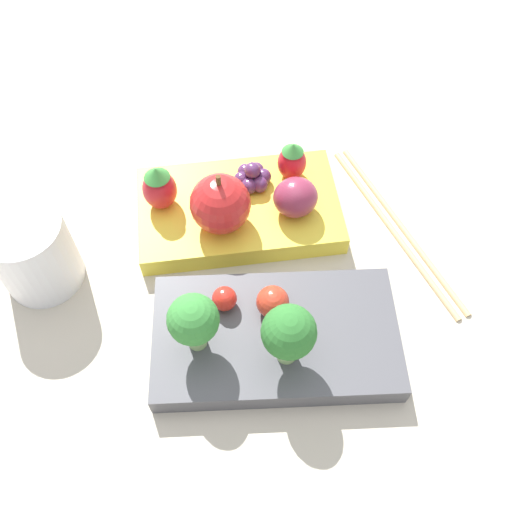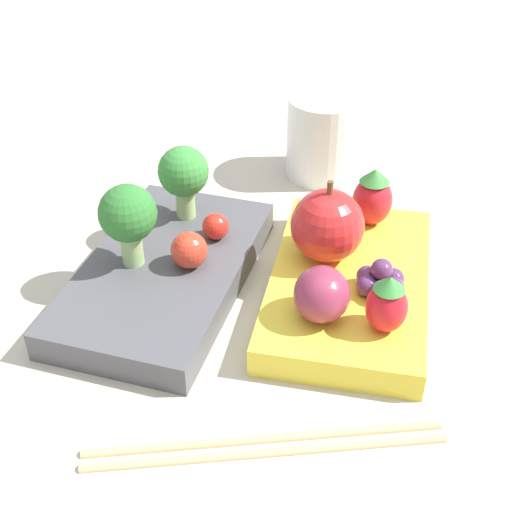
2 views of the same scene
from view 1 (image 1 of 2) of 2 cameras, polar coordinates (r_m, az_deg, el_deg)
The scene contains 14 objects.
ground_plane at distance 0.51m, azimuth -1.02°, elevation -2.12°, with size 4.00×4.00×0.00m, color #BCB29E.
bento_box_savoury at distance 0.47m, azimuth 1.97°, elevation -8.13°, with size 0.21×0.14×0.02m.
bento_box_fruit at distance 0.54m, azimuth -1.71°, elevation 4.63°, with size 0.19×0.12×0.02m.
broccoli_floret_0 at distance 0.41m, azimuth 3.29°, elevation -7.74°, with size 0.04×0.04×0.06m.
broccoli_floret_1 at distance 0.42m, azimuth -6.28°, elevation -6.47°, with size 0.04×0.04×0.06m.
cherry_tomato_0 at distance 0.46m, azimuth 1.68°, elevation -4.60°, with size 0.03×0.03×0.03m.
cherry_tomato_1 at distance 0.46m, azimuth -3.18°, elevation -4.28°, with size 0.02×0.02×0.02m.
apple at distance 0.49m, azimuth -3.59°, elevation 5.23°, with size 0.05×0.05×0.06m.
strawberry_0 at distance 0.54m, azimuth 3.62°, elevation 9.48°, with size 0.03×0.03×0.04m.
strawberry_1 at distance 0.52m, azimuth -9.66°, elevation 6.78°, with size 0.03×0.03×0.05m.
plum at distance 0.51m, azimuth 3.98°, elevation 5.87°, with size 0.04×0.04×0.04m.
grape_cluster at distance 0.54m, azimuth -0.36°, elevation 7.91°, with size 0.04×0.03×0.03m.
drinking_cup at distance 0.51m, azimuth -21.38°, elevation 0.33°, with size 0.07×0.07×0.08m.
chopsticks_pair at distance 0.55m, azimuth 13.93°, elevation 2.91°, with size 0.07×0.21×0.01m.
Camera 1 is at (0.04, 0.26, 0.44)m, focal length 40.00 mm.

